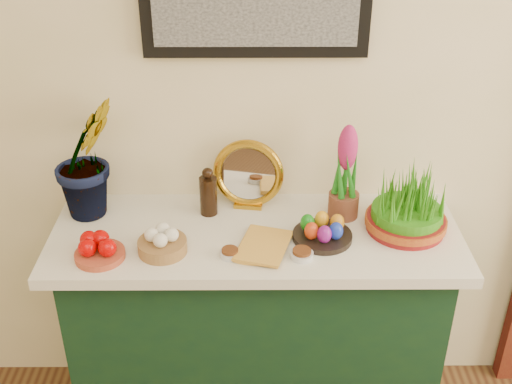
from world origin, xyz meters
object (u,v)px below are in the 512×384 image
mirror (248,175)px  book (241,242)px  wheatgrass_sabzeh (408,205)px  hyacinth_green (85,140)px  sideboard (256,332)px

mirror → book: 0.29m
mirror → wheatgrass_sabzeh: (0.54, -0.17, -0.03)m
wheatgrass_sabzeh → hyacinth_green: bearing=173.6°
sideboard → mirror: size_ratio=4.98×
sideboard → mirror: 0.61m
sideboard → book: book is taller
sideboard → hyacinth_green: hyacinth_green is taller
sideboard → hyacinth_green: 0.95m
mirror → wheatgrass_sabzeh: size_ratio=0.94×
wheatgrass_sabzeh → mirror: bearing=162.7°
sideboard → wheatgrass_sabzeh: size_ratio=4.70×
sideboard → wheatgrass_sabzeh: 0.76m
sideboard → mirror: (-0.03, 0.17, 0.59)m
book → wheatgrass_sabzeh: bearing=25.9°
hyacinth_green → book: 0.63m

